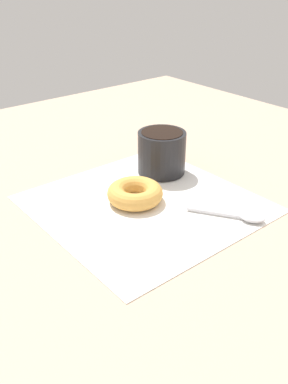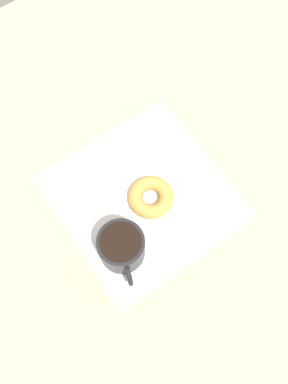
# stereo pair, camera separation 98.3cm
# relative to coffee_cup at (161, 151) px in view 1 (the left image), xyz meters

# --- Properties ---
(ground_plane) EXTENTS (1.20, 1.20, 0.02)m
(ground_plane) POSITION_rel_coffee_cup_xyz_m (-0.10, -0.06, -0.05)
(ground_plane) COLOR tan
(napkin) EXTENTS (0.32, 0.32, 0.00)m
(napkin) POSITION_rel_coffee_cup_xyz_m (-0.10, -0.07, -0.04)
(napkin) COLOR white
(napkin) RESTS_ON ground_plane
(coffee_cup) EXTENTS (0.08, 0.11, 0.08)m
(coffee_cup) POSITION_rel_coffee_cup_xyz_m (0.00, 0.00, 0.00)
(coffee_cup) COLOR black
(coffee_cup) RESTS_ON napkin
(donut) EXTENTS (0.09, 0.09, 0.03)m
(donut) POSITION_rel_coffee_cup_xyz_m (-0.10, -0.05, -0.03)
(donut) COLOR gold
(donut) RESTS_ON napkin
(spoon) EXTENTS (0.08, 0.11, 0.01)m
(spoon) POSITION_rel_coffee_cup_xyz_m (-0.01, -0.20, -0.04)
(spoon) COLOR silver
(spoon) RESTS_ON napkin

